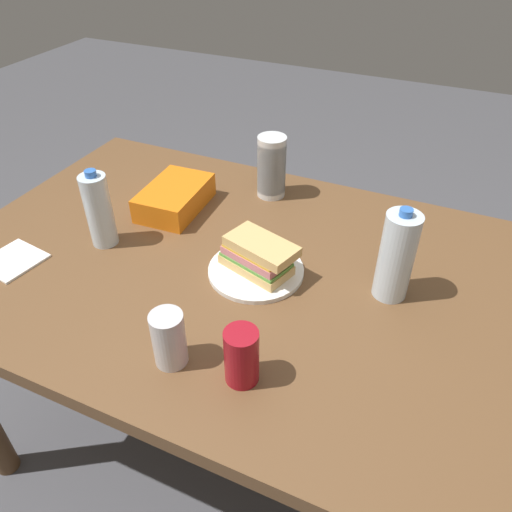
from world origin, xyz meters
name	(u,v)px	position (x,y,z in m)	size (l,w,h in m)	color
ground_plane	(247,440)	(0.00, 0.00, 0.00)	(8.00, 8.00, 0.00)	#4C4C51
dining_table	(244,294)	(0.00, 0.00, 0.68)	(1.51, 0.97, 0.77)	brown
paper_plate	(256,270)	(0.04, -0.01, 0.78)	(0.23, 0.23, 0.01)	white
sandwich	(258,255)	(0.04, -0.01, 0.83)	(0.20, 0.14, 0.08)	#DBB26B
soda_can_red	(242,356)	(0.15, -0.31, 0.83)	(0.07, 0.07, 0.12)	maroon
chip_bag	(175,198)	(-0.29, 0.16, 0.81)	(0.23, 0.15, 0.07)	orange
water_bottle_tall	(99,210)	(-0.37, -0.06, 0.87)	(0.07, 0.07, 0.21)	silver
plastic_cup_stack	(272,167)	(-0.07, 0.35, 0.87)	(0.08, 0.08, 0.18)	silver
water_bottle_spare	(396,256)	(0.35, 0.05, 0.88)	(0.08, 0.08, 0.23)	silver
soda_can_silver	(167,338)	(0.00, -0.33, 0.83)	(0.07, 0.07, 0.12)	silver
paper_napkin	(13,260)	(-0.53, -0.22, 0.78)	(0.13, 0.13, 0.01)	white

